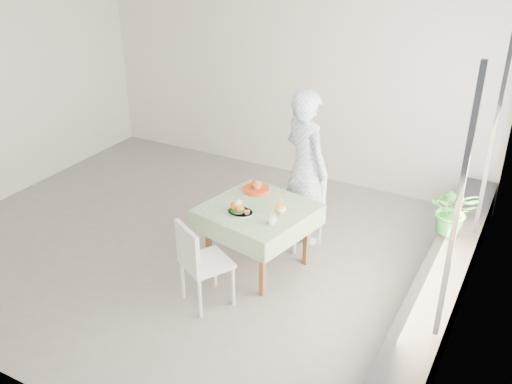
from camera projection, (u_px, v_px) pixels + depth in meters
The scene contains 15 objects.
floor at pixel (194, 246), 6.75m from camera, with size 6.00×6.00×0.00m, color slate.
ceiling at pixel (180, 0), 5.50m from camera, with size 6.00×6.00×0.00m, color white.
wall_back at pixel (288, 80), 8.10m from camera, with size 6.00×0.02×2.80m, color silver.
wall_right at pixel (479, 195), 4.85m from camera, with size 0.02×5.00×2.80m, color silver.
window_pane at pixel (481, 168), 4.75m from camera, with size 0.01×4.80×2.18m, color #D1E0F9.
window_ledge at pixel (436, 298), 5.45m from camera, with size 0.40×4.80×0.50m, color black.
cafe_table at pixel (258, 230), 6.18m from camera, with size 1.23×1.23×0.74m.
chair_far at pixel (299, 221), 6.73m from camera, with size 0.59×0.59×0.92m.
chair_near at pixel (206, 278), 5.68m from camera, with size 0.59×0.59×0.92m.
diner at pixel (305, 167), 6.53m from camera, with size 0.68×0.44×1.85m, color #91ADE8.
main_dish at pixel (239, 209), 5.93m from camera, with size 0.28×0.28×0.14m.
juice_cup_orange at pixel (281, 207), 5.90m from camera, with size 0.11×0.11×0.30m.
juice_cup_lemonade at pixel (272, 219), 5.71m from camera, with size 0.09×0.09×0.26m.
second_dish at pixel (256, 188), 6.38m from camera, with size 0.29×0.29×0.14m.
potted_plant at pixel (453, 210), 5.94m from camera, with size 0.48×0.42×0.54m, color #257030.
Camera 1 is at (3.38, -4.71, 3.59)m, focal length 40.00 mm.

